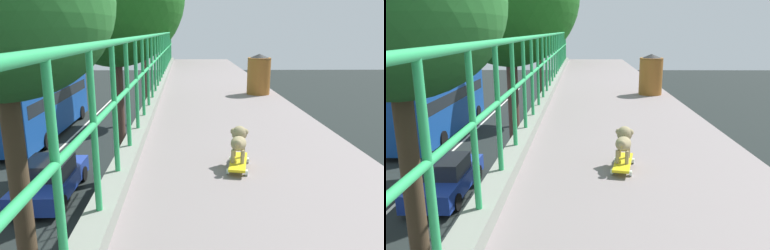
% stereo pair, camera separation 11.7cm
% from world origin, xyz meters
% --- Properties ---
extents(car_blue_fifth, '(1.96, 4.58, 1.55)m').
position_xyz_m(car_blue_fifth, '(-5.03, 12.20, 0.72)').
color(car_blue_fifth, '#1C3799').
rests_on(car_blue_fifth, ground).
extents(city_bus, '(2.72, 11.51, 3.56)m').
position_xyz_m(city_bus, '(-8.63, 21.44, 2.00)').
color(city_bus, '#124091').
rests_on(city_bus, ground).
extents(roadside_tree_mid, '(4.04, 4.04, 8.68)m').
position_xyz_m(roadside_tree_mid, '(-2.89, 5.14, 6.87)').
color(roadside_tree_mid, '#503D29').
rests_on(roadside_tree_mid, ground).
extents(roadside_tree_farthest, '(4.02, 4.02, 9.03)m').
position_xyz_m(roadside_tree_farthest, '(-2.46, 24.27, 7.05)').
color(roadside_tree_farthest, brown).
rests_on(roadside_tree_farthest, ground).
extents(toy_skateboard, '(0.27, 0.54, 0.08)m').
position_xyz_m(toy_skateboard, '(0.85, 1.81, 5.21)').
color(toy_skateboard, gold).
rests_on(toy_skateboard, overpass_deck).
extents(small_dog, '(0.21, 0.37, 0.31)m').
position_xyz_m(small_dog, '(0.85, 1.87, 5.42)').
color(small_dog, '#95855E').
rests_on(small_dog, toy_skateboard).
extents(litter_bin, '(0.49, 0.49, 0.83)m').
position_xyz_m(litter_bin, '(1.87, 6.10, 5.58)').
color(litter_bin, brown).
rests_on(litter_bin, overpass_deck).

